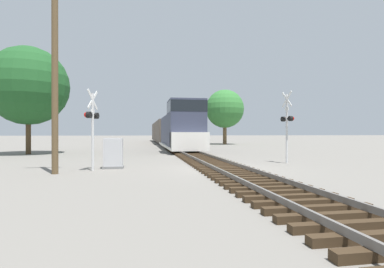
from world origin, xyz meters
name	(u,v)px	position (x,y,z in m)	size (l,w,h in m)	color
ground_plane	(222,169)	(0.00, 0.00, 0.00)	(400.00, 400.00, 0.00)	slate
rail_track_bed	(222,166)	(0.00, 0.00, 0.14)	(2.60, 160.00, 0.31)	#382819
freight_train	(167,131)	(0.00, 32.44, 2.01)	(3.13, 48.02, 4.67)	#33384C
crossing_signal_near	(92,121)	(-6.16, 0.42, 2.34)	(0.59, 1.00, 3.80)	silver
crossing_signal_far	(287,122)	(4.54, 2.16, 2.43)	(0.44, 1.01, 4.21)	silver
relay_cabinet	(113,154)	(-5.27, 1.20, 0.74)	(1.01, 0.69, 1.51)	slate
utility_pole	(55,67)	(-7.56, -0.49, 4.63)	(1.80, 0.27, 8.96)	brown
tree_far_right	(28,86)	(-13.18, 12.62, 5.69)	(6.50, 6.50, 8.95)	#473521
tree_mid_background	(225,109)	(8.93, 31.00, 5.53)	(5.96, 5.96, 8.53)	brown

